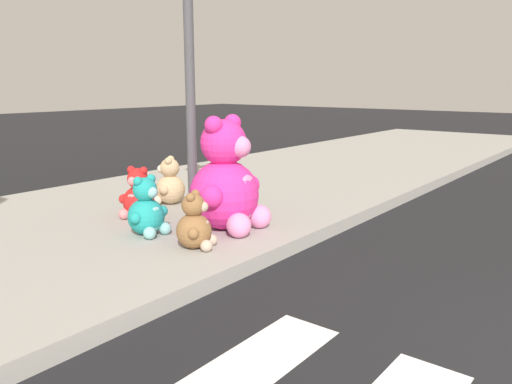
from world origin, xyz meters
TOP-DOWN VIEW (x-y plane):
  - sidewalk at (0.00, 5.20)m, footprint 28.00×4.40m
  - sign_pole at (1.00, 4.40)m, footprint 0.56×0.11m
  - plush_pink_large at (0.93, 3.81)m, footprint 0.95×0.85m
  - plush_red at (0.65, 4.96)m, footprint 0.43×0.46m
  - plush_yellow at (1.76, 4.59)m, footprint 0.40×0.35m
  - plush_tan at (1.35, 5.20)m, footprint 0.44×0.45m
  - plush_teal at (0.26, 4.33)m, footprint 0.49×0.43m
  - plush_brown at (0.25, 3.61)m, footprint 0.39×0.40m

SIDE VIEW (x-z plane):
  - sidewalk at x=0.00m, z-range 0.00..0.15m
  - plush_yellow at x=1.76m, z-range 0.10..0.61m
  - plush_brown at x=0.25m, z-range 0.09..0.65m
  - plush_red at x=0.65m, z-range 0.09..0.70m
  - plush_tan at x=1.35m, z-range 0.09..0.72m
  - plush_teal at x=0.26m, z-range 0.09..0.72m
  - plush_pink_large at x=0.93m, z-range 0.03..1.26m
  - sign_pole at x=1.00m, z-range 0.25..3.45m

